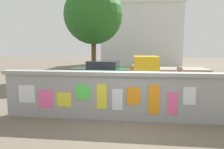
{
  "coord_description": "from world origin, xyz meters",
  "views": [
    {
      "loc": [
        0.32,
        -6.68,
        2.38
      ],
      "look_at": [
        -0.78,
        2.54,
        1.12
      ],
      "focal_mm": 34.27,
      "sensor_mm": 36.0,
      "label": 1
    }
  ],
  "objects_px": {
    "tree_roadside": "(93,15)",
    "motorcycle": "(45,92)",
    "auto_rickshaw_truck": "(166,75)",
    "person_bystander": "(132,79)",
    "car_parked": "(101,71)",
    "person_walking": "(179,83)",
    "bicycle_far": "(65,86)",
    "bicycle_near": "(96,93)"
  },
  "relations": [
    {
      "from": "auto_rickshaw_truck",
      "to": "motorcycle",
      "type": "height_order",
      "value": "auto_rickshaw_truck"
    },
    {
      "from": "bicycle_near",
      "to": "tree_roadside",
      "type": "bearing_deg",
      "value": 102.1
    },
    {
      "from": "person_bystander",
      "to": "motorcycle",
      "type": "bearing_deg",
      "value": -170.92
    },
    {
      "from": "bicycle_far",
      "to": "auto_rickshaw_truck",
      "type": "bearing_deg",
      "value": 8.81
    },
    {
      "from": "bicycle_near",
      "to": "person_bystander",
      "type": "bearing_deg",
      "value": 1.74
    },
    {
      "from": "motorcycle",
      "to": "person_walking",
      "type": "relative_size",
      "value": 1.16
    },
    {
      "from": "motorcycle",
      "to": "bicycle_far",
      "type": "bearing_deg",
      "value": 84.2
    },
    {
      "from": "person_walking",
      "to": "car_parked",
      "type": "bearing_deg",
      "value": 125.41
    },
    {
      "from": "auto_rickshaw_truck",
      "to": "car_parked",
      "type": "bearing_deg",
      "value": 143.55
    },
    {
      "from": "auto_rickshaw_truck",
      "to": "car_parked",
      "type": "relative_size",
      "value": 0.94
    },
    {
      "from": "bicycle_near",
      "to": "person_walking",
      "type": "relative_size",
      "value": 1.05
    },
    {
      "from": "bicycle_far",
      "to": "tree_roadside",
      "type": "distance_m",
      "value": 7.12
    },
    {
      "from": "auto_rickshaw_truck",
      "to": "bicycle_far",
      "type": "relative_size",
      "value": 2.15
    },
    {
      "from": "tree_roadside",
      "to": "motorcycle",
      "type": "bearing_deg",
      "value": -93.65
    },
    {
      "from": "auto_rickshaw_truck",
      "to": "person_walking",
      "type": "xyz_separation_m",
      "value": [
        0.15,
        -2.73,
        0.09
      ]
    },
    {
      "from": "person_walking",
      "to": "tree_roadside",
      "type": "relative_size",
      "value": 0.24
    },
    {
      "from": "motorcycle",
      "to": "bicycle_far",
      "type": "height_order",
      "value": "bicycle_far"
    },
    {
      "from": "bicycle_far",
      "to": "person_walking",
      "type": "height_order",
      "value": "person_walking"
    },
    {
      "from": "car_parked",
      "to": "person_bystander",
      "type": "height_order",
      "value": "person_bystander"
    },
    {
      "from": "auto_rickshaw_truck",
      "to": "car_parked",
      "type": "xyz_separation_m",
      "value": [
        -3.78,
        2.79,
        -0.17
      ]
    },
    {
      "from": "motorcycle",
      "to": "person_walking",
      "type": "bearing_deg",
      "value": -0.56
    },
    {
      "from": "person_bystander",
      "to": "auto_rickshaw_truck",
      "type": "bearing_deg",
      "value": 52.61
    },
    {
      "from": "tree_roadside",
      "to": "person_bystander",
      "type": "bearing_deg",
      "value": -66.39
    },
    {
      "from": "auto_rickshaw_truck",
      "to": "person_bystander",
      "type": "distance_m",
      "value": 2.66
    },
    {
      "from": "car_parked",
      "to": "tree_roadside",
      "type": "relative_size",
      "value": 0.57
    },
    {
      "from": "bicycle_near",
      "to": "person_walking",
      "type": "bearing_deg",
      "value": -9.81
    },
    {
      "from": "car_parked",
      "to": "bicycle_far",
      "type": "xyz_separation_m",
      "value": [
        -1.21,
        -3.56,
        -0.37
      ]
    },
    {
      "from": "car_parked",
      "to": "person_walking",
      "type": "relative_size",
      "value": 2.41
    },
    {
      "from": "person_bystander",
      "to": "person_walking",
      "type": "bearing_deg",
      "value": -19.42
    },
    {
      "from": "tree_roadside",
      "to": "bicycle_far",
      "type": "bearing_deg",
      "value": -92.93
    },
    {
      "from": "car_parked",
      "to": "person_bystander",
      "type": "bearing_deg",
      "value": -66.19
    },
    {
      "from": "motorcycle",
      "to": "person_walking",
      "type": "xyz_separation_m",
      "value": [
        5.33,
        -0.05,
        0.52
      ]
    },
    {
      "from": "auto_rickshaw_truck",
      "to": "bicycle_near",
      "type": "relative_size",
      "value": 2.15
    },
    {
      "from": "motorcycle",
      "to": "tree_roadside",
      "type": "xyz_separation_m",
      "value": [
        0.49,
        7.61,
        4.15
      ]
    },
    {
      "from": "bicycle_far",
      "to": "tree_roadside",
      "type": "height_order",
      "value": "tree_roadside"
    },
    {
      "from": "person_walking",
      "to": "person_bystander",
      "type": "height_order",
      "value": "same"
    },
    {
      "from": "auto_rickshaw_truck",
      "to": "person_bystander",
      "type": "xyz_separation_m",
      "value": [
        -1.61,
        -2.11,
        0.09
      ]
    },
    {
      "from": "motorcycle",
      "to": "person_bystander",
      "type": "height_order",
      "value": "person_bystander"
    },
    {
      "from": "tree_roadside",
      "to": "bicycle_near",
      "type": "bearing_deg",
      "value": -77.9
    },
    {
      "from": "auto_rickshaw_truck",
      "to": "car_parked",
      "type": "distance_m",
      "value": 4.7
    },
    {
      "from": "auto_rickshaw_truck",
      "to": "person_walking",
      "type": "distance_m",
      "value": 2.74
    },
    {
      "from": "bicycle_far",
      "to": "motorcycle",
      "type": "bearing_deg",
      "value": -95.8
    }
  ]
}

